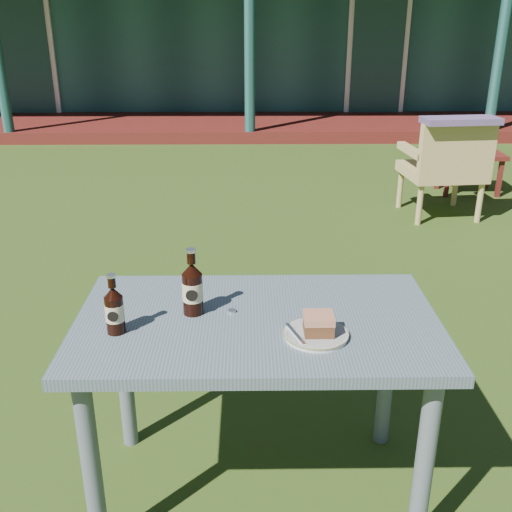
{
  "coord_description": "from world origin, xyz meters",
  "views": [
    {
      "loc": [
        -0.03,
        -3.35,
        1.66
      ],
      "look_at": [
        0.0,
        -1.3,
        0.82
      ],
      "focal_mm": 42.0,
      "sensor_mm": 36.0,
      "label": 1
    }
  ],
  "objects_px": {
    "cake_slice": "(319,324)",
    "cola_bottle_far": "(114,310)",
    "plate": "(316,334)",
    "cola_bottle_near": "(192,288)",
    "side_table": "(470,159)",
    "armchair_left": "(446,164)",
    "cafe_table": "(257,345)"
  },
  "relations": [
    {
      "from": "side_table",
      "to": "cola_bottle_near",
      "type": "bearing_deg",
      "value": -120.97
    },
    {
      "from": "cola_bottle_near",
      "to": "cola_bottle_far",
      "type": "distance_m",
      "value": 0.26
    },
    {
      "from": "cake_slice",
      "to": "cola_bottle_near",
      "type": "bearing_deg",
      "value": 157.95
    },
    {
      "from": "armchair_left",
      "to": "side_table",
      "type": "height_order",
      "value": "armchair_left"
    },
    {
      "from": "armchair_left",
      "to": "cola_bottle_near",
      "type": "bearing_deg",
      "value": -120.59
    },
    {
      "from": "cola_bottle_near",
      "to": "plate",
      "type": "bearing_deg",
      "value": -22.43
    },
    {
      "from": "cafe_table",
      "to": "cake_slice",
      "type": "bearing_deg",
      "value": -32.85
    },
    {
      "from": "cola_bottle_far",
      "to": "side_table",
      "type": "xyz_separation_m",
      "value": [
        2.57,
        4.03,
        -0.46
      ]
    },
    {
      "from": "cola_bottle_far",
      "to": "cola_bottle_near",
      "type": "bearing_deg",
      "value": 28.53
    },
    {
      "from": "side_table",
      "to": "cafe_table",
      "type": "bearing_deg",
      "value": -118.36
    },
    {
      "from": "plate",
      "to": "cola_bottle_far",
      "type": "height_order",
      "value": "cola_bottle_far"
    },
    {
      "from": "side_table",
      "to": "plate",
      "type": "bearing_deg",
      "value": -115.6
    },
    {
      "from": "cola_bottle_far",
      "to": "side_table",
      "type": "height_order",
      "value": "cola_bottle_far"
    },
    {
      "from": "cafe_table",
      "to": "armchair_left",
      "type": "bearing_deg",
      "value": 62.7
    },
    {
      "from": "cafe_table",
      "to": "side_table",
      "type": "height_order",
      "value": "cafe_table"
    },
    {
      "from": "cola_bottle_near",
      "to": "armchair_left",
      "type": "height_order",
      "value": "cola_bottle_near"
    },
    {
      "from": "plate",
      "to": "side_table",
      "type": "distance_m",
      "value": 4.52
    },
    {
      "from": "cola_bottle_far",
      "to": "side_table",
      "type": "distance_m",
      "value": 4.8
    },
    {
      "from": "cafe_table",
      "to": "plate",
      "type": "xyz_separation_m",
      "value": [
        0.18,
        -0.12,
        0.11
      ]
    },
    {
      "from": "cake_slice",
      "to": "cola_bottle_near",
      "type": "height_order",
      "value": "cola_bottle_near"
    },
    {
      "from": "cake_slice",
      "to": "cola_bottle_far",
      "type": "bearing_deg",
      "value": 176.73
    },
    {
      "from": "plate",
      "to": "cola_bottle_near",
      "type": "xyz_separation_m",
      "value": [
        -0.39,
        0.16,
        0.08
      ]
    },
    {
      "from": "cafe_table",
      "to": "armchair_left",
      "type": "xyz_separation_m",
      "value": [
        1.64,
        3.18,
        -0.15
      ]
    },
    {
      "from": "cake_slice",
      "to": "armchair_left",
      "type": "bearing_deg",
      "value": 66.23
    },
    {
      "from": "plate",
      "to": "cola_bottle_near",
      "type": "height_order",
      "value": "cola_bottle_near"
    },
    {
      "from": "cake_slice",
      "to": "cola_bottle_far",
      "type": "height_order",
      "value": "cola_bottle_far"
    },
    {
      "from": "armchair_left",
      "to": "cola_bottle_far",
      "type": "bearing_deg",
      "value": -122.59
    },
    {
      "from": "cola_bottle_near",
      "to": "armchair_left",
      "type": "distance_m",
      "value": 3.66
    },
    {
      "from": "cafe_table",
      "to": "side_table",
      "type": "distance_m",
      "value": 4.49
    },
    {
      "from": "plate",
      "to": "side_table",
      "type": "relative_size",
      "value": 0.34
    },
    {
      "from": "side_table",
      "to": "cake_slice",
      "type": "bearing_deg",
      "value": -115.52
    },
    {
      "from": "plate",
      "to": "cake_slice",
      "type": "distance_m",
      "value": 0.04
    }
  ]
}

